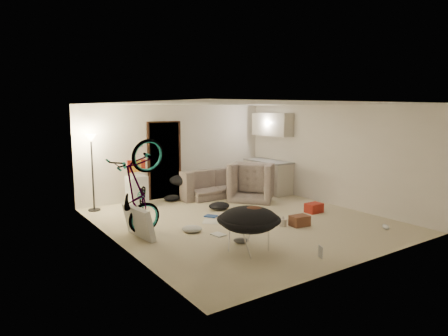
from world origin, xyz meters
TOP-DOWN VIEW (x-y plane):
  - floor at (0.00, 0.00)m, footprint 5.50×6.00m
  - ceiling at (0.00, 0.00)m, footprint 5.50×6.00m
  - wall_back at (0.00, 3.01)m, footprint 5.50×0.02m
  - wall_front at (0.00, -3.01)m, footprint 5.50×0.02m
  - wall_left at (-2.76, 0.00)m, footprint 0.02×6.00m
  - wall_right at (2.76, 0.00)m, footprint 0.02×6.00m
  - doorway at (-0.40, 2.97)m, footprint 0.85×0.10m
  - door_trim at (-0.40, 2.94)m, footprint 0.97×0.04m
  - floor_lamp at (-2.40, 2.65)m, footprint 0.28×0.28m
  - kitchen_counter at (2.43, 2.00)m, footprint 0.60×1.50m
  - counter_top at (2.43, 2.00)m, footprint 0.64×1.54m
  - kitchen_uppers at (2.56, 2.00)m, footprint 0.38×1.40m
  - sofa at (0.75, 2.45)m, footprint 2.01×0.81m
  - armchair at (1.56, 1.52)m, footprint 1.48×1.51m
  - bicycle at (-2.30, 0.18)m, footprint 1.93×0.94m
  - book_asset at (-0.29, -2.55)m, footprint 0.24×0.21m
  - mini_fridge at (-1.36, 2.55)m, footprint 0.45×0.45m
  - snack_box_0 at (-1.53, 2.55)m, footprint 0.10×0.07m
  - snack_box_1 at (-1.41, 2.55)m, footprint 0.11×0.09m
  - snack_box_2 at (-1.29, 2.55)m, footprint 0.11×0.08m
  - snack_box_3 at (-1.17, 2.55)m, footprint 0.12×0.10m
  - saucer_chair at (-1.04, -1.58)m, footprint 1.08×1.08m
  - hoodie at (-0.99, -1.61)m, footprint 0.51×0.43m
  - sofa_drape at (-0.20, 2.45)m, footprint 0.65×0.58m
  - tv_box at (-2.30, 0.15)m, footprint 0.32×0.92m
  - drink_case_a at (0.74, -0.99)m, footprint 0.40×0.30m
  - drink_case_b at (1.78, -0.41)m, footprint 0.38×0.28m
  - juicer at (0.43, -0.83)m, footprint 0.15×0.15m
  - newspaper at (-0.54, 0.24)m, footprint 0.65×0.63m
  - book_blue at (-0.40, 0.62)m, footprint 0.31×0.33m
  - book_white at (-0.99, -0.58)m, footprint 0.24×0.29m
  - shoe_0 at (0.35, 2.35)m, footprint 0.31×0.23m
  - shoe_3 at (-0.91, -1.19)m, footprint 0.29×0.26m
  - shoe_4 at (2.00, -2.14)m, footprint 0.23×0.27m
  - clothes_lump_a at (0.12, 1.08)m, footprint 0.54×0.46m
  - clothes_lump_b at (-0.40, 2.54)m, footprint 0.60×0.57m
  - clothes_lump_c at (-1.31, -0.11)m, footprint 0.52×0.51m

SIDE VIEW (x-z plane):
  - floor at x=0.00m, z-range -0.02..0.00m
  - newspaper at x=-0.54m, z-range 0.00..0.01m
  - book_asset at x=-0.29m, z-range 0.00..0.02m
  - book_white at x=-0.99m, z-range 0.00..0.02m
  - book_blue at x=-0.40m, z-range 0.00..0.03m
  - shoe_4 at x=2.00m, z-range 0.00..0.10m
  - shoe_3 at x=-0.91m, z-range 0.00..0.10m
  - shoe_0 at x=0.35m, z-range 0.00..0.11m
  - clothes_lump_c at x=-1.31m, z-range 0.00..0.12m
  - clothes_lump_b at x=-0.40m, z-range 0.00..0.14m
  - clothes_lump_a at x=0.12m, z-range 0.00..0.17m
  - juicer at x=0.43m, z-range -0.02..0.20m
  - drink_case_a at x=0.74m, z-range 0.00..0.21m
  - drink_case_b at x=1.78m, z-range 0.00..0.22m
  - sofa at x=0.75m, z-range 0.00..0.58m
  - tv_box at x=-2.30m, z-range 0.00..0.60m
  - armchair at x=1.56m, z-range 0.00..0.74m
  - mini_fridge at x=-1.36m, z-range 0.00..0.75m
  - kitchen_counter at x=2.43m, z-range 0.00..0.88m
  - saucer_chair at x=-1.04m, z-range 0.07..0.84m
  - bicycle at x=-2.30m, z-range -0.05..1.04m
  - sofa_drape at x=-0.20m, z-range 0.40..0.68m
  - hoodie at x=-0.99m, z-range 0.55..0.77m
  - counter_top at x=2.43m, z-range 0.88..0.92m
  - snack_box_0 at x=-1.53m, z-range 0.85..1.15m
  - snack_box_1 at x=-1.41m, z-range 0.85..1.15m
  - snack_box_2 at x=-1.29m, z-range 0.85..1.15m
  - snack_box_3 at x=-1.17m, z-range 0.85..1.15m
  - doorway at x=-0.40m, z-range 0.00..2.04m
  - door_trim at x=-0.40m, z-range -0.03..2.07m
  - wall_back at x=0.00m, z-range 0.00..2.50m
  - wall_front at x=0.00m, z-range 0.00..2.50m
  - wall_left at x=-2.76m, z-range 0.00..2.50m
  - wall_right at x=2.76m, z-range 0.00..2.50m
  - floor_lamp at x=-2.40m, z-range 0.40..2.21m
  - kitchen_uppers at x=2.56m, z-range 1.62..2.27m
  - ceiling at x=0.00m, z-range 2.50..2.52m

